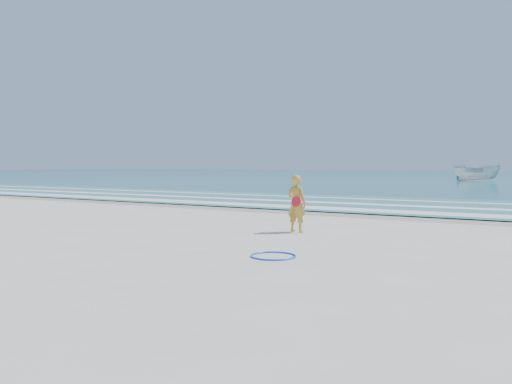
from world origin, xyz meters
The scene contains 9 objects.
ground centered at (0.00, 0.00, 0.00)m, with size 400.00×400.00×0.00m, color silver.
wet_sand centered at (0.00, 9.00, 0.00)m, with size 400.00×2.40×0.00m, color #B2A893.
shallow centered at (0.00, 14.00, 0.04)m, with size 400.00×10.00×0.01m, color #59B7AD.
foam_near centered at (0.00, 10.30, 0.05)m, with size 400.00×1.40×0.01m, color white.
foam_mid centered at (0.00, 13.20, 0.05)m, with size 400.00×0.90×0.01m, color white.
foam_far centered at (0.00, 16.50, 0.05)m, with size 400.00×0.60×0.01m, color white.
hoop centered at (3.26, 0.15, 0.02)m, with size 0.88×0.88×0.03m, color #0D4BF9.
boat centered at (0.07, 52.43, 1.01)m, with size 1.88×5.01×1.93m, color silver.
woman centered at (2.04, 3.58, 0.76)m, with size 0.59×0.44×1.51m.
Camera 1 is at (7.92, -8.14, 1.74)m, focal length 35.00 mm.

